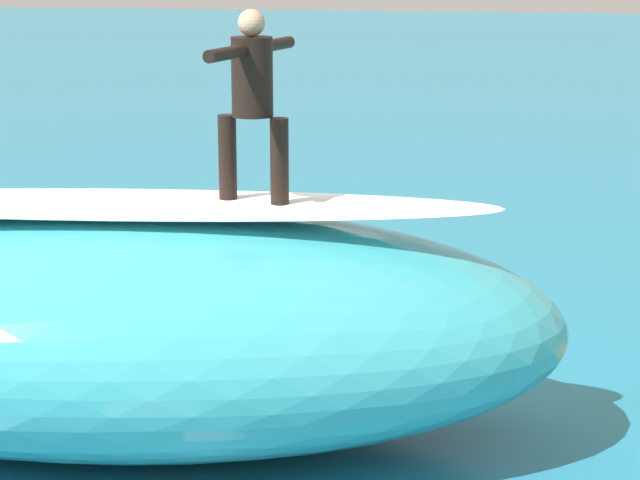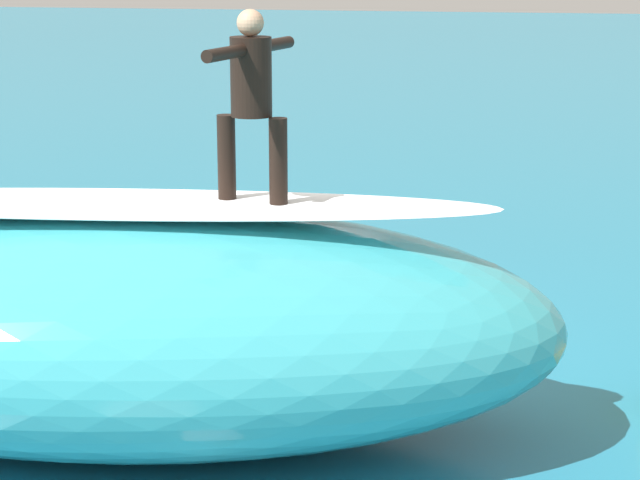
% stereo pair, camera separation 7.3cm
% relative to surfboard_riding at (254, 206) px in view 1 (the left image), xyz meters
% --- Properties ---
extents(ground_plane, '(120.00, 120.00, 0.00)m').
position_rel_surfboard_riding_xyz_m(ground_plane, '(0.29, -1.93, -1.93)').
color(ground_plane, teal).
extents(wave_crest, '(7.37, 4.08, 1.89)m').
position_rel_surfboard_riding_xyz_m(wave_crest, '(1.06, 0.14, -0.98)').
color(wave_crest, teal).
rests_on(wave_crest, ground_plane).
extents(wave_foam_lip, '(6.06, 1.89, 0.08)m').
position_rel_surfboard_riding_xyz_m(wave_foam_lip, '(1.06, 0.14, 0.00)').
color(wave_foam_lip, white).
rests_on(wave_foam_lip, wave_crest).
extents(surfboard_riding, '(1.90, 0.85, 0.07)m').
position_rel_surfboard_riding_xyz_m(surfboard_riding, '(0.00, 0.00, 0.00)').
color(surfboard_riding, '#EAE5C6').
rests_on(surfboard_riding, wave_crest).
extents(surfer_riding, '(0.57, 1.37, 1.45)m').
position_rel_surfboard_riding_xyz_m(surfer_riding, '(0.00, 0.00, 0.88)').
color(surfer_riding, black).
rests_on(surfer_riding, surfboard_riding).
extents(surfboard_paddling, '(2.17, 1.94, 0.07)m').
position_rel_surfboard_riding_xyz_m(surfboard_paddling, '(-0.56, -2.49, -1.89)').
color(surfboard_paddling, silver).
rests_on(surfboard_paddling, ground_plane).
extents(surfer_paddling, '(1.39, 1.21, 0.30)m').
position_rel_surfboard_riding_xyz_m(surfer_paddling, '(-0.65, -2.41, -1.73)').
color(surfer_paddling, black).
rests_on(surfer_paddling, surfboard_paddling).
extents(foam_patch_near, '(0.80, 0.75, 0.09)m').
position_rel_surfboard_riding_xyz_m(foam_patch_near, '(-0.68, -4.15, -1.88)').
color(foam_patch_near, white).
rests_on(foam_patch_near, ground_plane).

